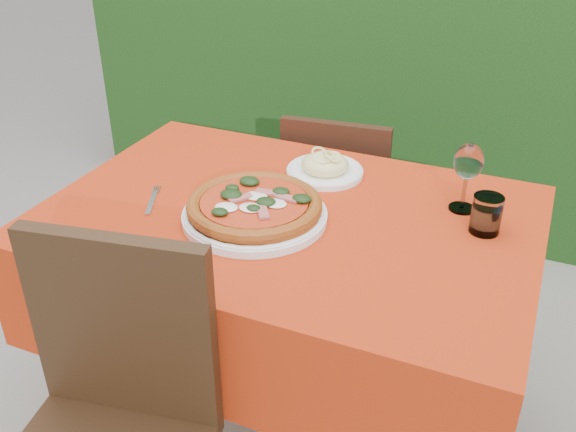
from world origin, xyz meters
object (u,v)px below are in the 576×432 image
at_px(water_glass, 486,216).
at_px(chair_far, 338,204).
at_px(pizza_plate, 255,209).
at_px(pasta_plate, 325,167).
at_px(wine_glass, 468,164).
at_px(fork, 152,203).
at_px(chair_near, 110,419).

bearing_deg(water_glass, chair_far, 138.04).
height_order(pizza_plate, pasta_plate, pizza_plate).
relative_size(water_glass, wine_glass, 0.52).
relative_size(wine_glass, fork, 1.05).
distance_m(chair_far, wine_glass, 0.74).
relative_size(pizza_plate, fork, 2.37).
distance_m(water_glass, wine_glass, 0.14).
height_order(pasta_plate, wine_glass, wine_glass).
relative_size(pasta_plate, wine_glass, 1.20).
xyz_separation_m(pizza_plate, fork, (-0.29, -0.03, -0.03)).
xyz_separation_m(pasta_plate, fork, (-0.36, -0.35, -0.02)).
bearing_deg(pizza_plate, chair_near, -99.20).
distance_m(chair_near, chair_far, 1.19).
bearing_deg(pasta_plate, chair_near, -100.58).
bearing_deg(fork, wine_glass, -2.93).
distance_m(chair_near, wine_glass, 1.04).
relative_size(chair_far, pasta_plate, 3.63).
bearing_deg(wine_glass, water_glass, -52.67).
bearing_deg(wine_glass, chair_far, 140.07).
height_order(chair_near, fork, chair_near).
height_order(pizza_plate, fork, pizza_plate).
relative_size(water_glass, fork, 0.55).
xyz_separation_m(chair_near, pasta_plate, (0.16, 0.85, 0.25)).
bearing_deg(water_glass, pizza_plate, -162.63).
xyz_separation_m(chair_far, pasta_plate, (0.07, -0.34, 0.31)).
relative_size(pasta_plate, water_glass, 2.29).
height_order(wine_glass, fork, wine_glass).
relative_size(chair_far, water_glass, 8.31).
relative_size(chair_near, chair_far, 1.13).
xyz_separation_m(pasta_plate, wine_glass, (0.40, -0.05, 0.11)).
xyz_separation_m(chair_far, fork, (-0.30, -0.69, 0.29)).
bearing_deg(pasta_plate, wine_glass, -7.44).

